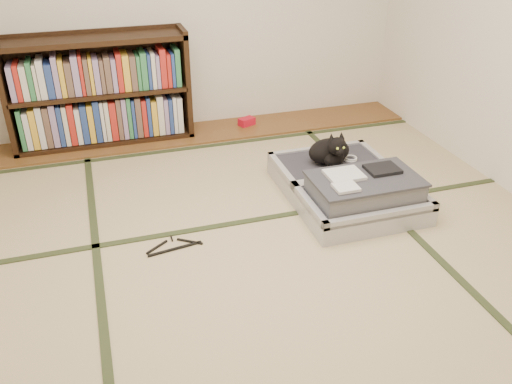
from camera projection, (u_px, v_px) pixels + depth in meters
name	position (u px, v px, depth m)	size (l,w,h in m)	color
floor	(265.00, 254.00, 3.36)	(4.50, 4.50, 0.00)	#CCB588
wood_strip	(198.00, 133.00, 5.02)	(4.00, 0.50, 0.02)	brown
red_item	(247.00, 121.00, 5.15)	(0.15, 0.09, 0.07)	red
room_shell	(268.00, 11.00, 2.65)	(4.50, 4.50, 4.50)	white
tatami_borders	(243.00, 214.00, 3.77)	(4.00, 4.50, 0.01)	#2D381E
bookcase	(100.00, 94.00, 4.65)	(1.53, 0.35, 0.98)	black
suitcase	(348.00, 187.00, 3.89)	(0.83, 1.10, 0.33)	#A7A7AC
cat	(331.00, 151.00, 4.05)	(0.37, 0.37, 0.30)	black
cable_coil	(350.00, 159.00, 4.17)	(0.11, 0.11, 0.03)	white
hanger	(174.00, 246.00, 3.42)	(0.36, 0.19, 0.01)	black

